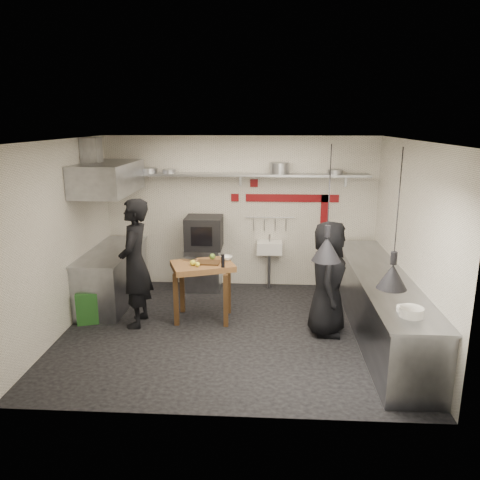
# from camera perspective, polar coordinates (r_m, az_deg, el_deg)

# --- Properties ---
(floor) EXTENTS (5.00, 5.00, 0.00)m
(floor) POSITION_cam_1_polar(r_m,az_deg,el_deg) (7.15, -0.93, -10.97)
(floor) COLOR black
(floor) RESTS_ON ground
(ceiling) EXTENTS (5.00, 5.00, 0.00)m
(ceiling) POSITION_cam_1_polar(r_m,az_deg,el_deg) (6.47, -1.03, 12.07)
(ceiling) COLOR beige
(ceiling) RESTS_ON floor
(wall_back) EXTENTS (5.00, 0.04, 2.80)m
(wall_back) POSITION_cam_1_polar(r_m,az_deg,el_deg) (8.72, 0.05, 3.39)
(wall_back) COLOR silver
(wall_back) RESTS_ON floor
(wall_front) EXTENTS (5.00, 0.04, 2.80)m
(wall_front) POSITION_cam_1_polar(r_m,az_deg,el_deg) (4.67, -2.90, -6.43)
(wall_front) COLOR silver
(wall_front) RESTS_ON floor
(wall_left) EXTENTS (0.04, 4.20, 2.80)m
(wall_left) POSITION_cam_1_polar(r_m,az_deg,el_deg) (7.29, -20.97, 0.25)
(wall_left) COLOR silver
(wall_left) RESTS_ON floor
(wall_right) EXTENTS (0.04, 4.20, 2.80)m
(wall_right) POSITION_cam_1_polar(r_m,az_deg,el_deg) (6.95, 20.04, -0.33)
(wall_right) COLOR silver
(wall_right) RESTS_ON floor
(red_band_horiz) EXTENTS (1.70, 0.02, 0.14)m
(red_band_horiz) POSITION_cam_1_polar(r_m,az_deg,el_deg) (8.65, 6.37, 5.09)
(red_band_horiz) COLOR maroon
(red_band_horiz) RESTS_ON wall_back
(red_band_vert) EXTENTS (0.14, 0.02, 1.10)m
(red_band_vert) POSITION_cam_1_polar(r_m,az_deg,el_deg) (8.79, 10.19, 1.92)
(red_band_vert) COLOR maroon
(red_band_vert) RESTS_ON wall_back
(red_tile_a) EXTENTS (0.14, 0.02, 0.14)m
(red_tile_a) POSITION_cam_1_polar(r_m,az_deg,el_deg) (8.60, 1.72, 6.94)
(red_tile_a) COLOR maroon
(red_tile_a) RESTS_ON wall_back
(red_tile_b) EXTENTS (0.14, 0.02, 0.14)m
(red_tile_b) POSITION_cam_1_polar(r_m,az_deg,el_deg) (8.65, -0.62, 5.19)
(red_tile_b) COLOR maroon
(red_tile_b) RESTS_ON wall_back
(back_shelf) EXTENTS (4.60, 0.34, 0.04)m
(back_shelf) POSITION_cam_1_polar(r_m,az_deg,el_deg) (8.43, -0.02, 7.96)
(back_shelf) COLOR gray
(back_shelf) RESTS_ON wall_back
(shelf_bracket_left) EXTENTS (0.04, 0.06, 0.24)m
(shelf_bracket_left) POSITION_cam_1_polar(r_m,az_deg,el_deg) (8.90, -12.36, 7.33)
(shelf_bracket_left) COLOR gray
(shelf_bracket_left) RESTS_ON wall_back
(shelf_bracket_mid) EXTENTS (0.04, 0.06, 0.24)m
(shelf_bracket_mid) POSITION_cam_1_polar(r_m,az_deg,el_deg) (8.59, 0.04, 7.41)
(shelf_bracket_mid) COLOR gray
(shelf_bracket_mid) RESTS_ON wall_back
(shelf_bracket_right) EXTENTS (0.04, 0.06, 0.24)m
(shelf_bracket_right) POSITION_cam_1_polar(r_m,az_deg,el_deg) (8.69, 12.75, 7.14)
(shelf_bracket_right) COLOR gray
(shelf_bracket_right) RESTS_ON wall_back
(pan_far_left) EXTENTS (0.36, 0.36, 0.09)m
(pan_far_left) POSITION_cam_1_polar(r_m,az_deg,el_deg) (8.68, -11.06, 8.31)
(pan_far_left) COLOR gray
(pan_far_left) RESTS_ON back_shelf
(pan_mid_left) EXTENTS (0.27, 0.27, 0.07)m
(pan_mid_left) POSITION_cam_1_polar(r_m,az_deg,el_deg) (8.59, -8.63, 8.29)
(pan_mid_left) COLOR gray
(pan_mid_left) RESTS_ON back_shelf
(stock_pot) EXTENTS (0.39, 0.39, 0.20)m
(stock_pot) POSITION_cam_1_polar(r_m,az_deg,el_deg) (8.41, 4.85, 8.72)
(stock_pot) COLOR gray
(stock_pot) RESTS_ON back_shelf
(pan_right) EXTENTS (0.35, 0.35, 0.08)m
(pan_right) POSITION_cam_1_polar(r_m,az_deg,el_deg) (8.49, 11.52, 8.13)
(pan_right) COLOR gray
(pan_right) RESTS_ON back_shelf
(oven_stand) EXTENTS (0.63, 0.58, 0.80)m
(oven_stand) POSITION_cam_1_polar(r_m,az_deg,el_deg) (8.73, -4.48, -3.42)
(oven_stand) COLOR gray
(oven_stand) RESTS_ON floor
(combi_oven) EXTENTS (0.66, 0.61, 0.58)m
(combi_oven) POSITION_cam_1_polar(r_m,az_deg,el_deg) (8.50, -4.41, 0.92)
(combi_oven) COLOR black
(combi_oven) RESTS_ON oven_stand
(oven_door) EXTENTS (0.51, 0.03, 0.46)m
(oven_door) POSITION_cam_1_polar(r_m,az_deg,el_deg) (8.27, -4.84, 0.54)
(oven_door) COLOR maroon
(oven_door) RESTS_ON combi_oven
(oven_glass) EXTENTS (0.38, 0.02, 0.34)m
(oven_glass) POSITION_cam_1_polar(r_m,az_deg,el_deg) (8.20, -4.71, 0.43)
(oven_glass) COLOR black
(oven_glass) RESTS_ON oven_door
(hand_sink) EXTENTS (0.46, 0.34, 0.22)m
(hand_sink) POSITION_cam_1_polar(r_m,az_deg,el_deg) (8.67, 3.62, -0.91)
(hand_sink) COLOR silver
(hand_sink) RESTS_ON wall_back
(sink_tap) EXTENTS (0.03, 0.03, 0.14)m
(sink_tap) POSITION_cam_1_polar(r_m,az_deg,el_deg) (8.62, 3.63, 0.24)
(sink_tap) COLOR gray
(sink_tap) RESTS_ON hand_sink
(sink_drain) EXTENTS (0.06, 0.06, 0.66)m
(sink_drain) POSITION_cam_1_polar(r_m,az_deg,el_deg) (8.76, 3.57, -3.76)
(sink_drain) COLOR gray
(sink_drain) RESTS_ON floor
(utensil_rail) EXTENTS (0.90, 0.02, 0.02)m
(utensil_rail) POSITION_cam_1_polar(r_m,az_deg,el_deg) (8.68, 3.67, 2.77)
(utensil_rail) COLOR gray
(utensil_rail) RESTS_ON wall_back
(counter_right) EXTENTS (0.70, 3.80, 0.90)m
(counter_right) POSITION_cam_1_polar(r_m,az_deg,el_deg) (7.15, 16.68, -7.68)
(counter_right) COLOR gray
(counter_right) RESTS_ON floor
(counter_right_top) EXTENTS (0.76, 3.90, 0.03)m
(counter_right_top) POSITION_cam_1_polar(r_m,az_deg,el_deg) (6.99, 16.95, -4.14)
(counter_right_top) COLOR gray
(counter_right_top) RESTS_ON counter_right
(plate_stack) EXTENTS (0.30, 0.30, 0.11)m
(plate_stack) POSITION_cam_1_polar(r_m,az_deg,el_deg) (5.61, 20.18, -8.24)
(plate_stack) COLOR silver
(plate_stack) RESTS_ON counter_right_top
(small_bowl_right) EXTENTS (0.27, 0.27, 0.05)m
(small_bowl_right) POSITION_cam_1_polar(r_m,az_deg,el_deg) (5.75, 19.54, -7.96)
(small_bowl_right) COLOR silver
(small_bowl_right) RESTS_ON counter_right_top
(counter_left) EXTENTS (0.70, 1.90, 0.90)m
(counter_left) POSITION_cam_1_polar(r_m,az_deg,el_deg) (8.36, -15.30, -4.35)
(counter_left) COLOR gray
(counter_left) RESTS_ON floor
(counter_left_top) EXTENTS (0.76, 2.00, 0.03)m
(counter_left_top) POSITION_cam_1_polar(r_m,az_deg,el_deg) (8.23, -15.51, -1.28)
(counter_left_top) COLOR gray
(counter_left_top) RESTS_ON counter_left
(extractor_hood) EXTENTS (0.78, 1.60, 0.50)m
(extractor_hood) POSITION_cam_1_polar(r_m,az_deg,el_deg) (7.98, -15.76, 7.29)
(extractor_hood) COLOR gray
(extractor_hood) RESTS_ON ceiling
(hood_duct) EXTENTS (0.28, 0.28, 0.50)m
(hood_duct) POSITION_cam_1_polar(r_m,az_deg,el_deg) (8.03, -17.67, 10.06)
(hood_duct) COLOR gray
(hood_duct) RESTS_ON ceiling
(green_bin) EXTENTS (0.45, 0.45, 0.50)m
(green_bin) POSITION_cam_1_polar(r_m,az_deg,el_deg) (7.74, -17.95, -7.64)
(green_bin) COLOR #225820
(green_bin) RESTS_ON floor
(prep_table) EXTENTS (1.08, 0.91, 0.92)m
(prep_table) POSITION_cam_1_polar(r_m,az_deg,el_deg) (7.39, -4.52, -6.26)
(prep_table) COLOR brown
(prep_table) RESTS_ON floor
(cutting_board) EXTENTS (0.37, 0.27, 0.02)m
(cutting_board) POSITION_cam_1_polar(r_m,az_deg,el_deg) (7.24, -3.90, -2.76)
(cutting_board) COLOR #452B16
(cutting_board) RESTS_ON prep_table
(pepper_mill) EXTENTS (0.06, 0.06, 0.20)m
(pepper_mill) POSITION_cam_1_polar(r_m,az_deg,el_deg) (7.01, -2.10, -2.56)
(pepper_mill) COLOR black
(pepper_mill) RESTS_ON prep_table
(lemon_a) EXTENTS (0.10, 0.10, 0.09)m
(lemon_a) POSITION_cam_1_polar(r_m,az_deg,el_deg) (7.15, -5.78, -2.78)
(lemon_a) COLOR yellow
(lemon_a) RESTS_ON prep_table
(lemon_b) EXTENTS (0.08, 0.08, 0.07)m
(lemon_b) POSITION_cam_1_polar(r_m,az_deg,el_deg) (7.07, -5.19, -2.98)
(lemon_b) COLOR yellow
(lemon_b) RESTS_ON prep_table
(veg_ball) EXTENTS (0.11, 0.11, 0.09)m
(veg_ball) POSITION_cam_1_polar(r_m,az_deg,el_deg) (7.42, -3.38, -2.02)
(veg_ball) COLOR #547C2B
(veg_ball) RESTS_ON prep_table
(steel_tray) EXTENTS (0.24, 0.21, 0.03)m
(steel_tray) POSITION_cam_1_polar(r_m,az_deg,el_deg) (7.44, -6.20, -2.31)
(steel_tray) COLOR gray
(steel_tray) RESTS_ON prep_table
(bowl) EXTENTS (0.24, 0.24, 0.06)m
(bowl) POSITION_cam_1_polar(r_m,az_deg,el_deg) (7.40, -1.66, -2.21)
(bowl) COLOR silver
(bowl) RESTS_ON prep_table
(heat_lamp_near) EXTENTS (0.39, 0.39, 1.38)m
(heat_lamp_near) POSITION_cam_1_polar(r_m,az_deg,el_deg) (5.59, 10.76, 4.32)
(heat_lamp_near) COLOR black
(heat_lamp_near) RESTS_ON ceiling
(heat_lamp_far) EXTENTS (0.41, 0.41, 1.52)m
(heat_lamp_far) POSITION_cam_1_polar(r_m,az_deg,el_deg) (5.19, 18.60, 2.29)
(heat_lamp_far) COLOR black
(heat_lamp_far) RESTS_ON ceiling
(chef_left) EXTENTS (0.47, 0.72, 1.96)m
(chef_left) POSITION_cam_1_polar(r_m,az_deg,el_deg) (7.20, -12.68, -2.79)
(chef_left) COLOR black
(chef_left) RESTS_ON floor
(chef_right) EXTENTS (0.66, 0.90, 1.69)m
(chef_right) POSITION_cam_1_polar(r_m,az_deg,el_deg) (6.89, 10.68, -4.64)
(chef_right) COLOR black
(chef_right) RESTS_ON floor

